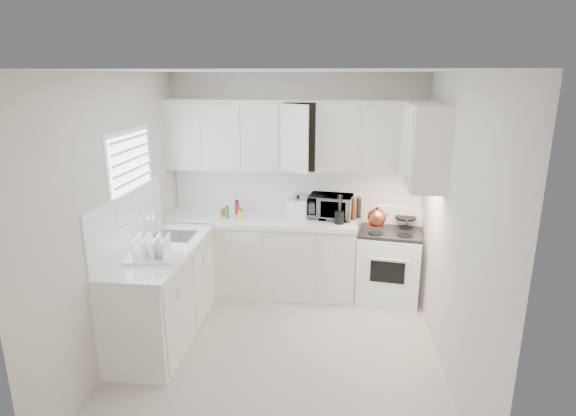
# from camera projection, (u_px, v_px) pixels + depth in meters

# --- Properties ---
(floor) EXTENTS (3.20, 3.20, 0.00)m
(floor) POSITION_uv_depth(u_px,v_px,m) (280.00, 353.00, 4.50)
(floor) COLOR #BAB3AA
(floor) RESTS_ON ground
(ceiling) EXTENTS (3.20, 3.20, 0.00)m
(ceiling) POSITION_uv_depth(u_px,v_px,m) (278.00, 71.00, 3.79)
(ceiling) COLOR white
(ceiling) RESTS_ON ground
(wall_back) EXTENTS (3.00, 0.00, 3.00)m
(wall_back) POSITION_uv_depth(u_px,v_px,m) (296.00, 184.00, 5.68)
(wall_back) COLOR beige
(wall_back) RESTS_ON ground
(wall_front) EXTENTS (3.00, 0.00, 3.00)m
(wall_front) POSITION_uv_depth(u_px,v_px,m) (242.00, 312.00, 2.62)
(wall_front) COLOR beige
(wall_front) RESTS_ON ground
(wall_left) EXTENTS (0.00, 3.20, 3.20)m
(wall_left) POSITION_uv_depth(u_px,v_px,m) (117.00, 219.00, 4.31)
(wall_left) COLOR beige
(wall_left) RESTS_ON ground
(wall_right) EXTENTS (0.00, 3.20, 3.20)m
(wall_right) POSITION_uv_depth(u_px,v_px,m) (454.00, 230.00, 3.98)
(wall_right) COLOR beige
(wall_right) RESTS_ON ground
(window_blinds) EXTENTS (0.06, 0.96, 1.06)m
(window_blinds) POSITION_uv_depth(u_px,v_px,m) (133.00, 184.00, 4.57)
(window_blinds) COLOR white
(window_blinds) RESTS_ON wall_left
(lower_cabinets_back) EXTENTS (2.22, 0.60, 0.90)m
(lower_cabinets_back) POSITION_uv_depth(u_px,v_px,m) (261.00, 257.00, 5.66)
(lower_cabinets_back) COLOR beige
(lower_cabinets_back) RESTS_ON floor
(lower_cabinets_left) EXTENTS (0.60, 1.60, 0.90)m
(lower_cabinets_left) POSITION_uv_depth(u_px,v_px,m) (163.00, 295.00, 4.70)
(lower_cabinets_left) COLOR beige
(lower_cabinets_left) RESTS_ON floor
(countertop_back) EXTENTS (2.24, 0.64, 0.05)m
(countertop_back) POSITION_uv_depth(u_px,v_px,m) (261.00, 220.00, 5.52)
(countertop_back) COLOR silver
(countertop_back) RESTS_ON lower_cabinets_back
(countertop_left) EXTENTS (0.64, 1.62, 0.05)m
(countertop_left) POSITION_uv_depth(u_px,v_px,m) (161.00, 250.00, 4.57)
(countertop_left) COLOR silver
(countertop_left) RESTS_ON lower_cabinets_left
(backsplash_back) EXTENTS (2.98, 0.02, 0.55)m
(backsplash_back) POSITION_uv_depth(u_px,v_px,m) (296.00, 190.00, 5.69)
(backsplash_back) COLOR silver
(backsplash_back) RESTS_ON wall_back
(backsplash_left) EXTENTS (0.02, 1.60, 0.55)m
(backsplash_left) POSITION_uv_depth(u_px,v_px,m) (128.00, 220.00, 4.52)
(backsplash_left) COLOR silver
(backsplash_left) RESTS_ON wall_left
(upper_cabinets_back) EXTENTS (3.00, 0.33, 0.80)m
(upper_cabinets_back) POSITION_uv_depth(u_px,v_px,m) (295.00, 170.00, 5.46)
(upper_cabinets_back) COLOR beige
(upper_cabinets_back) RESTS_ON wall_back
(upper_cabinets_right) EXTENTS (0.33, 0.90, 0.80)m
(upper_cabinets_right) POSITION_uv_depth(u_px,v_px,m) (421.00, 185.00, 4.73)
(upper_cabinets_right) COLOR beige
(upper_cabinets_right) RESTS_ON wall_right
(sink) EXTENTS (0.42, 0.38, 0.30)m
(sink) POSITION_uv_depth(u_px,v_px,m) (172.00, 225.00, 4.86)
(sink) COLOR gray
(sink) RESTS_ON countertop_left
(stove) EXTENTS (0.77, 0.67, 1.08)m
(stove) POSITION_uv_depth(u_px,v_px,m) (389.00, 255.00, 5.48)
(stove) COLOR white
(stove) RESTS_ON floor
(tea_kettle) EXTENTS (0.29, 0.26, 0.24)m
(tea_kettle) POSITION_uv_depth(u_px,v_px,m) (377.00, 216.00, 5.21)
(tea_kettle) COLOR maroon
(tea_kettle) RESTS_ON stove
(frying_pan) EXTENTS (0.26, 0.42, 0.04)m
(frying_pan) POSITION_uv_depth(u_px,v_px,m) (406.00, 217.00, 5.50)
(frying_pan) COLOR black
(frying_pan) RESTS_ON stove
(microwave) EXTENTS (0.53, 0.34, 0.34)m
(microwave) POSITION_uv_depth(u_px,v_px,m) (331.00, 204.00, 5.48)
(microwave) COLOR gray
(microwave) RESTS_ON countertop_back
(rice_cooker) EXTENTS (0.27, 0.27, 0.27)m
(rice_cooker) POSITION_uv_depth(u_px,v_px,m) (298.00, 206.00, 5.50)
(rice_cooker) COLOR white
(rice_cooker) RESTS_ON countertop_back
(paper_towel) EXTENTS (0.12, 0.12, 0.27)m
(paper_towel) POSITION_uv_depth(u_px,v_px,m) (291.00, 203.00, 5.66)
(paper_towel) COLOR white
(paper_towel) RESTS_ON countertop_back
(utensil_crock) EXTENTS (0.12, 0.12, 0.35)m
(utensil_crock) POSITION_uv_depth(u_px,v_px,m) (339.00, 209.00, 5.26)
(utensil_crock) COLOR black
(utensil_crock) RESTS_ON countertop_back
(dish_rack) EXTENTS (0.48, 0.39, 0.24)m
(dish_rack) POSITION_uv_depth(u_px,v_px,m) (151.00, 247.00, 4.25)
(dish_rack) COLOR white
(dish_rack) RESTS_ON countertop_left
(spice_left_0) EXTENTS (0.06, 0.06, 0.13)m
(spice_left_0) POSITION_uv_depth(u_px,v_px,m) (225.00, 208.00, 5.67)
(spice_left_0) COLOR brown
(spice_left_0) RESTS_ON countertop_back
(spice_left_1) EXTENTS (0.06, 0.06, 0.13)m
(spice_left_1) POSITION_uv_depth(u_px,v_px,m) (229.00, 211.00, 5.58)
(spice_left_1) COLOR #417727
(spice_left_1) RESTS_ON countertop_back
(spice_left_2) EXTENTS (0.06, 0.06, 0.13)m
(spice_left_2) POSITION_uv_depth(u_px,v_px,m) (237.00, 209.00, 5.66)
(spice_left_2) COLOR #B11745
(spice_left_2) RESTS_ON countertop_back
(spice_left_3) EXTENTS (0.06, 0.06, 0.13)m
(spice_left_3) POSITION_uv_depth(u_px,v_px,m) (242.00, 211.00, 5.56)
(spice_left_3) COLOR yellow
(spice_left_3) RESTS_ON countertop_back
(sauce_right_0) EXTENTS (0.06, 0.06, 0.19)m
(sauce_right_0) POSITION_uv_depth(u_px,v_px,m) (344.00, 209.00, 5.55)
(sauce_right_0) COLOR #B11745
(sauce_right_0) RESTS_ON countertop_back
(sauce_right_1) EXTENTS (0.06, 0.06, 0.19)m
(sauce_right_1) POSITION_uv_depth(u_px,v_px,m) (349.00, 210.00, 5.49)
(sauce_right_1) COLOR yellow
(sauce_right_1) RESTS_ON countertop_back
(sauce_right_2) EXTENTS (0.06, 0.06, 0.19)m
(sauce_right_2) POSITION_uv_depth(u_px,v_px,m) (353.00, 209.00, 5.54)
(sauce_right_2) COLOR brown
(sauce_right_2) RESTS_ON countertop_back
(sauce_right_3) EXTENTS (0.06, 0.06, 0.19)m
(sauce_right_3) POSITION_uv_depth(u_px,v_px,m) (358.00, 211.00, 5.47)
(sauce_right_3) COLOR black
(sauce_right_3) RESTS_ON countertop_back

